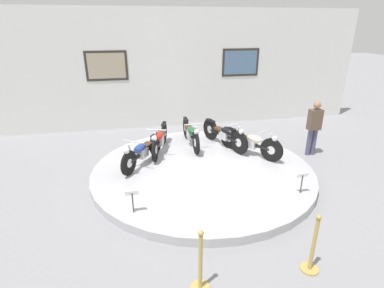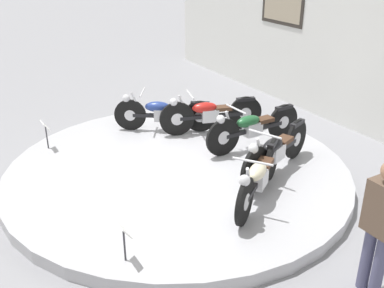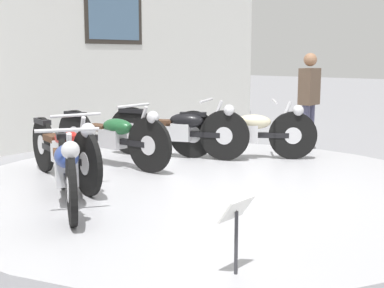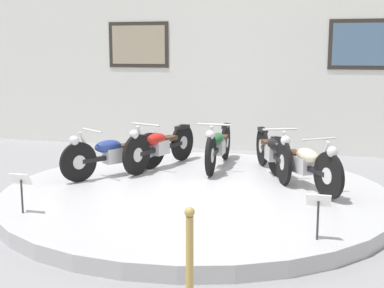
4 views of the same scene
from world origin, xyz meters
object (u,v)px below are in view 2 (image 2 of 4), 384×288
Objects in this scene: motorcycle_black at (275,150)px; motorcycle_cream at (259,176)px; motorcycle_red at (210,113)px; visitor_standing at (381,222)px; motorcycle_green at (253,126)px; motorcycle_blue at (163,112)px; info_placard_front_left at (46,129)px; info_placard_front_centre at (124,234)px.

motorcycle_cream is (0.53, -0.73, -0.01)m from motorcycle_black.
visitor_standing is (4.37, -0.66, 0.32)m from motorcycle_red.
motorcycle_green is 1.80m from motorcycle_cream.
motorcycle_green reaches higher than motorcycle_blue.
motorcycle_red is 3.79× the size of info_placard_front_left.
motorcycle_blue is 0.83× the size of motorcycle_green.
motorcycle_red is 2.99m from info_placard_front_left.
motorcycle_green is 3.55m from visitor_standing.
motorcycle_black reaches higher than motorcycle_blue.
motorcycle_cream reaches higher than info_placard_front_left.
info_placard_front_left is (-2.75, -2.88, -0.03)m from motorcycle_black.
motorcycle_black reaches higher than info_placard_front_left.
visitor_standing reaches higher than motorcycle_blue.
motorcycle_black is 3.72× the size of info_placard_front_left.
motorcycle_black is (1.92, 0.00, 0.01)m from motorcycle_red.
motorcycle_cream is at bearing -177.90° from visitor_standing.
visitor_standing reaches higher than info_placard_front_left.
motorcycle_blue is 1.81m from motorcycle_green.
motorcycle_green is 1.06× the size of motorcycle_black.
motorcycle_green is at bearing 163.44° from motorcycle_black.
visitor_standing is at bearing 0.85° from motorcycle_blue.
visitor_standing reaches higher than motorcycle_green.
motorcycle_cream is 3.23× the size of info_placard_front_centre.
motorcycle_black is at bearing 46.36° from info_placard_front_left.
motorcycle_cream is (1.49, -1.02, -0.01)m from motorcycle_green.
motorcycle_black reaches higher than motorcycle_green.
info_placard_front_centre is at bearing -60.63° from motorcycle_green.
motorcycle_cream is at bearing -34.41° from motorcycle_green.
motorcycle_red is at bearing 163.38° from motorcycle_cream.
motorcycle_black reaches higher than motorcycle_cream.
motorcycle_blue is at bearing 82.19° from info_placard_front_left.
info_placard_front_left and info_placard_front_centre have the same top height.
info_placard_front_centre is 2.77m from visitor_standing.
motorcycle_red is at bearing -163.32° from motorcycle_green.
info_placard_front_centre is at bearing -46.37° from motorcycle_red.
motorcycle_blue is at bearing 146.76° from info_placard_front_centre.
motorcycle_red is (0.53, 0.73, 0.02)m from motorcycle_blue.
info_placard_front_left is (-0.82, -2.88, -0.03)m from motorcycle_red.
motorcycle_green is 3.63m from info_placard_front_centre.
motorcycle_red is 3.79× the size of info_placard_front_centre.
motorcycle_blue is 3.91m from info_placard_front_centre.
motorcycle_black is 0.90m from motorcycle_cream.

